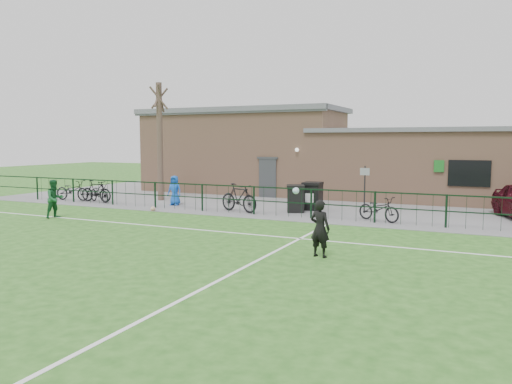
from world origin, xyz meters
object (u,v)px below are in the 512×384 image
at_px(bare_tree, 160,142).
at_px(bicycle_e, 379,209).
at_px(bicycle_b, 96,191).
at_px(outfield_player, 55,199).
at_px(wheelie_bin_right, 296,200).
at_px(bicycle_d, 239,198).
at_px(sign_post, 365,190).
at_px(wheelie_bin_left, 313,197).
at_px(bicycle_a, 72,190).
at_px(spectator_child, 175,190).
at_px(ball_ground, 153,209).
at_px(bicycle_c, 99,192).

bearing_deg(bare_tree, bicycle_e, -10.19).
height_order(bicycle_b, outfield_player, outfield_player).
distance_m(wheelie_bin_right, bicycle_d, 2.44).
bearing_deg(sign_post, bicycle_e, -62.57).
distance_m(sign_post, bicycle_d, 5.35).
bearing_deg(bicycle_b, bicycle_e, -92.52).
height_order(wheelie_bin_left, outfield_player, outfield_player).
distance_m(sign_post, bicycle_a, 14.74).
bearing_deg(wheelie_bin_left, spectator_child, -172.34).
bearing_deg(bicycle_d, outfield_player, 143.82).
xyz_separation_m(wheelie_bin_right, ball_ground, (-5.79, -2.29, -0.45)).
height_order(bicycle_d, bicycle_e, bicycle_d).
bearing_deg(wheelie_bin_right, sign_post, -3.49).
height_order(wheelie_bin_right, bicycle_e, wheelie_bin_right).
bearing_deg(wheelie_bin_right, bicycle_c, 162.75).
xyz_separation_m(sign_post, bicycle_a, (-14.61, -1.84, -0.48)).
distance_m(bare_tree, bicycle_c, 3.93).
height_order(bicycle_c, bicycle_d, bicycle_d).
xyz_separation_m(wheelie_bin_left, bicycle_c, (-10.55, -1.87, -0.09)).
relative_size(wheelie_bin_right, sign_post, 0.54).
xyz_separation_m(bicycle_b, outfield_player, (2.13, -4.61, 0.20)).
bearing_deg(bicycle_b, bicycle_c, -86.40).
bearing_deg(bare_tree, outfield_player, -92.94).
height_order(bicycle_c, outfield_player, outfield_player).
height_order(bare_tree, bicycle_d, bare_tree).
xyz_separation_m(sign_post, spectator_child, (-8.77, -1.22, -0.30)).
bearing_deg(bicycle_a, bare_tree, -67.64).
xyz_separation_m(wheelie_bin_left, ball_ground, (-6.22, -3.28, -0.48)).
bearing_deg(bicycle_b, bare_tree, -53.18).
distance_m(bicycle_c, outfield_player, 5.03).
bearing_deg(wheelie_bin_left, bicycle_a, -174.80).
height_order(sign_post, bicycle_d, sign_post).
xyz_separation_m(bicycle_a, bicycle_c, (1.75, 0.04, -0.04)).
xyz_separation_m(sign_post, outfield_player, (-10.92, -6.43, -0.25)).
bearing_deg(bare_tree, spectator_child, -37.75).
height_order(bare_tree, bicycle_b, bare_tree).
bearing_deg(sign_post, wheelie_bin_left, 178.51).
distance_m(wheelie_bin_left, bicycle_d, 3.33).
bearing_deg(bicycle_c, bicycle_a, 112.26).
xyz_separation_m(bare_tree, wheelie_bin_left, (8.26, -0.12, -2.41)).
relative_size(sign_post, outfield_player, 1.30).
distance_m(sign_post, outfield_player, 12.68).
xyz_separation_m(bare_tree, wheelie_bin_right, (7.83, -1.11, -2.44)).
bearing_deg(bicycle_a, bicycle_d, -95.01).
bearing_deg(bare_tree, wheelie_bin_right, -8.09).
relative_size(outfield_player, ball_ground, 7.21).
bearing_deg(spectator_child, sign_post, 2.79).
xyz_separation_m(bicycle_a, outfield_player, (3.69, -4.59, 0.22)).
bearing_deg(outfield_player, spectator_child, -9.21).
xyz_separation_m(bicycle_e, outfield_player, (-11.90, -4.54, 0.27)).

